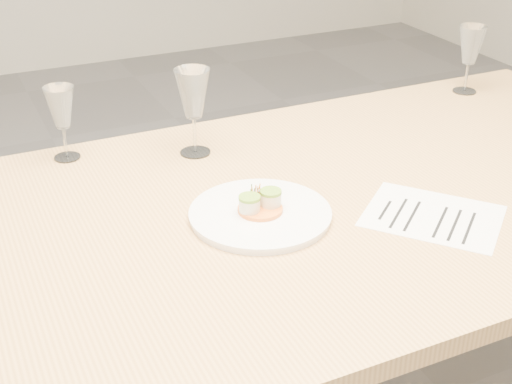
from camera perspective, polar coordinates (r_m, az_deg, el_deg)
name	(u,v)px	position (r m, az deg, el deg)	size (l,w,h in m)	color
dining_table	(226,246)	(1.49, -2.39, -4.33)	(2.40, 1.00, 0.75)	tan
dinner_plate	(260,213)	(1.45, 0.35, -1.67)	(0.29, 0.29, 0.08)	white
recipe_sheet	(433,216)	(1.50, 13.95, -1.88)	(0.33, 0.34, 0.00)	white
wine_glass_1	(61,109)	(1.72, -15.35, 6.41)	(0.07, 0.07, 0.18)	white
wine_glass_2	(193,95)	(1.68, -5.07, 7.71)	(0.08, 0.08, 0.21)	white
wine_glass_3	(471,46)	(2.18, 16.81, 11.10)	(0.08, 0.08, 0.20)	white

